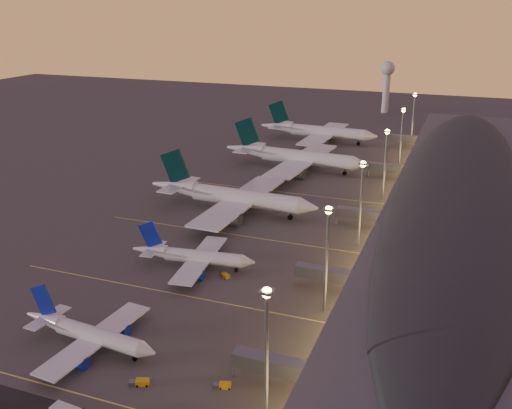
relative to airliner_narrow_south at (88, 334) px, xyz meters
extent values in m
plane|color=#3C3A37|center=(6.13, 31.51, -3.09)|extent=(700.00, 700.00, 0.00)
cylinder|color=silver|center=(2.89, -0.24, 0.06)|extent=(20.89, 5.25, 3.52)
cone|color=silver|center=(14.85, -1.26, 0.06)|extent=(3.62, 3.79, 3.52)
cone|color=silver|center=(-12.06, 1.02, 0.50)|extent=(9.60, 4.29, 3.52)
cube|color=silver|center=(1.90, -0.16, -0.56)|extent=(8.48, 30.04, 0.39)
cylinder|color=navy|center=(3.11, 6.28, -1.75)|extent=(4.87, 3.02, 2.64)
cylinder|color=navy|center=(2.01, -6.71, -1.75)|extent=(4.87, 3.02, 2.64)
cube|color=navy|center=(-11.59, 0.98, 5.06)|extent=(6.47, 1.07, 7.63)
cube|color=silver|center=(-10.93, 0.92, 1.02)|extent=(4.22, 10.91, 0.25)
cylinder|color=black|center=(11.55, -0.98, -2.40)|extent=(0.30, 0.30, 1.39)
cylinder|color=black|center=(11.55, -0.98, -2.60)|extent=(1.03, 0.70, 0.99)
cylinder|color=black|center=(1.44, 2.35, -2.40)|extent=(0.30, 0.30, 1.39)
cylinder|color=black|center=(1.44, 2.35, -2.60)|extent=(1.03, 0.70, 0.99)
cylinder|color=black|center=(1.03, -2.56, -2.40)|extent=(0.30, 0.30, 1.39)
cylinder|color=black|center=(1.03, -2.56, -2.60)|extent=(1.03, 0.70, 0.99)
cylinder|color=silver|center=(6.22, 41.92, 0.17)|extent=(21.70, 6.24, 3.65)
cone|color=silver|center=(18.56, 43.44, 0.17)|extent=(3.87, 4.04, 3.65)
cone|color=silver|center=(-9.21, 40.01, 0.62)|extent=(10.05, 4.80, 3.65)
cube|color=silver|center=(5.19, 41.79, -0.47)|extent=(9.93, 31.23, 0.40)
cylinder|color=navy|center=(5.05, 48.58, -1.70)|extent=(5.13, 3.31, 2.73)
cylinder|color=navy|center=(6.71, 35.17, -1.70)|extent=(5.13, 3.31, 2.73)
cube|color=navy|center=(-8.73, 40.07, 5.35)|extent=(6.70, 1.36, 7.91)
cube|color=silver|center=(-8.04, 40.16, 1.17)|extent=(4.78, 11.39, 0.26)
cylinder|color=black|center=(15.15, 43.02, -2.37)|extent=(0.33, 0.33, 1.44)
cylinder|color=black|center=(15.15, 43.02, -2.58)|extent=(1.09, 0.76, 1.02)
cylinder|color=black|center=(4.20, 44.24, -2.37)|extent=(0.33, 0.33, 1.44)
cylinder|color=black|center=(4.20, 44.24, -2.58)|extent=(1.09, 0.76, 1.02)
cylinder|color=black|center=(4.82, 39.17, -2.37)|extent=(0.33, 0.33, 1.44)
cylinder|color=black|center=(4.82, 39.17, -2.58)|extent=(1.09, 0.76, 1.02)
cylinder|color=silver|center=(0.88, 85.69, 2.14)|extent=(38.69, 7.58, 5.82)
cone|color=silver|center=(23.20, 84.66, 2.14)|extent=(6.47, 6.10, 5.82)
cone|color=silver|center=(-27.01, 86.97, 2.87)|extent=(17.62, 6.61, 5.82)
cube|color=silver|center=(-0.98, 85.77, 1.12)|extent=(13.74, 56.68, 0.64)
cylinder|color=slate|center=(0.83, 98.07, -0.84)|extent=(8.88, 4.76, 4.36)
cylinder|color=slate|center=(-0.30, 73.36, -0.84)|extent=(8.88, 4.76, 4.36)
cube|color=black|center=(-26.14, 86.93, 10.38)|extent=(11.50, 1.40, 12.91)
cube|color=silver|center=(-24.90, 86.87, 3.74)|extent=(7.13, 20.51, 0.41)
cylinder|color=black|center=(17.02, 84.94, -1.93)|extent=(0.49, 0.49, 2.33)
cylinder|color=black|center=(17.02, 84.94, -2.28)|extent=(1.67, 1.09, 1.63)
cylinder|color=black|center=(-2.03, 89.90, -1.93)|extent=(0.49, 0.49, 2.33)
cylinder|color=black|center=(-2.03, 89.90, -2.28)|extent=(1.67, 1.09, 1.63)
cylinder|color=black|center=(-2.40, 81.76, -1.93)|extent=(0.49, 0.49, 2.33)
cylinder|color=black|center=(-2.40, 81.76, -2.28)|extent=(1.67, 1.09, 1.63)
cylinder|color=silver|center=(5.96, 143.23, 2.35)|extent=(40.36, 9.15, 6.05)
cone|color=silver|center=(29.12, 141.41, 2.35)|extent=(6.91, 6.53, 6.05)
cone|color=silver|center=(-22.99, 145.49, 3.11)|extent=(18.49, 7.44, 6.05)
cube|color=silver|center=(4.03, 143.38, 1.29)|extent=(16.14, 59.21, 0.67)
cylinder|color=slate|center=(6.32, 156.10, -0.75)|extent=(9.36, 5.23, 4.54)
cylinder|color=slate|center=(4.31, 130.45, -0.75)|extent=(9.36, 5.23, 4.54)
cube|color=black|center=(-22.09, 145.42, 10.92)|extent=(11.97, 1.84, 13.43)
cube|color=silver|center=(-20.81, 145.32, 4.01)|extent=(8.08, 21.49, 0.42)
cylinder|color=black|center=(22.71, 141.91, -1.88)|extent=(0.52, 0.52, 2.42)
cylinder|color=black|center=(22.71, 141.91, -2.25)|extent=(1.77, 1.19, 1.69)
cylinder|color=black|center=(3.07, 147.70, -1.88)|extent=(0.52, 0.52, 2.42)
cylinder|color=black|center=(3.07, 147.70, -2.25)|extent=(1.77, 1.19, 1.69)
cylinder|color=black|center=(2.41, 139.26, -1.88)|extent=(0.52, 0.52, 2.42)
cylinder|color=black|center=(2.41, 139.26, -2.25)|extent=(1.77, 1.19, 1.69)
cylinder|color=silver|center=(1.72, 196.75, 2.12)|extent=(38.55, 7.58, 5.79)
cone|color=silver|center=(23.95, 195.71, 2.12)|extent=(6.44, 6.08, 5.79)
cone|color=silver|center=(-26.06, 198.05, 2.85)|extent=(17.56, 6.60, 5.79)
cube|color=silver|center=(-0.13, 196.83, 1.11)|extent=(13.73, 56.47, 0.64)
cylinder|color=slate|center=(1.68, 209.09, -0.85)|extent=(8.85, 4.74, 4.35)
cylinder|color=slate|center=(0.53, 184.47, -0.85)|extent=(8.85, 4.74, 4.35)
cube|color=black|center=(-25.19, 198.01, 10.33)|extent=(11.46, 1.40, 12.86)
cube|color=silver|center=(-23.96, 197.95, 3.71)|extent=(7.12, 20.43, 0.41)
cylinder|color=black|center=(17.80, 196.00, -1.93)|extent=(0.48, 0.48, 2.32)
cylinder|color=black|center=(17.80, 196.00, -2.28)|extent=(1.67, 1.09, 1.62)
cylinder|color=black|center=(-1.17, 200.94, -1.93)|extent=(0.48, 0.48, 2.32)
cylinder|color=black|center=(-1.17, 200.94, -2.28)|extent=(1.67, 1.09, 1.62)
cylinder|color=black|center=(-1.55, 192.84, -1.93)|extent=(0.48, 0.48, 2.32)
cylinder|color=black|center=(-1.55, 192.84, -2.28)|extent=(1.67, 1.09, 1.62)
cube|color=#49494E|center=(68.13, 104.01, 2.91)|extent=(40.00, 255.00, 12.00)
ellipsoid|color=#212427|center=(68.13, 104.01, 8.91)|extent=(39.00, 253.00, 10.92)
cube|color=#F7B752|center=(47.93, 104.01, 1.91)|extent=(0.40, 244.80, 8.00)
cube|color=slate|center=(40.13, 1.51, 1.41)|extent=(16.00, 3.20, 3.00)
cylinder|color=slate|center=(32.13, 1.51, -0.89)|extent=(0.70, 0.70, 4.40)
cube|color=slate|center=(40.13, 41.51, 1.41)|extent=(16.00, 3.20, 3.00)
cylinder|color=slate|center=(32.13, 41.51, -0.89)|extent=(0.70, 0.70, 4.40)
cube|color=slate|center=(40.13, 86.51, 1.41)|extent=(16.00, 3.20, 3.00)
cylinder|color=slate|center=(32.13, 86.51, -0.89)|extent=(0.70, 0.70, 4.40)
cube|color=slate|center=(40.13, 143.51, 1.41)|extent=(16.00, 3.20, 3.00)
cylinder|color=slate|center=(32.13, 143.51, -0.89)|extent=(0.70, 0.70, 4.40)
cube|color=slate|center=(40.13, 199.51, 1.41)|extent=(16.00, 3.20, 3.00)
cylinder|color=slate|center=(32.13, 199.51, -0.89)|extent=(0.70, 0.70, 4.40)
cylinder|color=slate|center=(42.13, -8.49, 9.41)|extent=(0.70, 0.70, 25.00)
cube|color=slate|center=(42.13, -8.49, 22.11)|extent=(2.20, 2.20, 0.50)
sphere|color=#F3BB5A|center=(42.13, -8.49, 21.91)|extent=(1.80, 1.80, 1.80)
cylinder|color=slate|center=(42.13, 31.51, 9.41)|extent=(0.70, 0.70, 25.00)
cube|color=slate|center=(42.13, 31.51, 22.11)|extent=(2.20, 2.20, 0.50)
sphere|color=#F3BB5A|center=(42.13, 31.51, 21.91)|extent=(1.80, 1.80, 1.80)
cylinder|color=slate|center=(42.13, 71.51, 9.41)|extent=(0.70, 0.70, 25.00)
cube|color=slate|center=(42.13, 71.51, 22.11)|extent=(2.20, 2.20, 0.50)
sphere|color=#F3BB5A|center=(42.13, 71.51, 21.91)|extent=(1.80, 1.80, 1.80)
cylinder|color=slate|center=(42.13, 116.51, 9.41)|extent=(0.70, 0.70, 25.00)
cube|color=slate|center=(42.13, 116.51, 22.11)|extent=(2.20, 2.20, 0.50)
sphere|color=#F3BB5A|center=(42.13, 116.51, 21.91)|extent=(1.80, 1.80, 1.80)
cylinder|color=slate|center=(42.13, 161.51, 9.41)|extent=(0.70, 0.70, 25.00)
cube|color=slate|center=(42.13, 161.51, 22.11)|extent=(2.20, 2.20, 0.50)
sphere|color=#F3BB5A|center=(42.13, 161.51, 21.91)|extent=(1.80, 1.80, 1.80)
cylinder|color=slate|center=(42.13, 206.51, 9.41)|extent=(0.70, 0.70, 25.00)
cube|color=slate|center=(42.13, 206.51, 22.11)|extent=(2.20, 2.20, 0.50)
sphere|color=#F3BB5A|center=(42.13, 206.51, 21.91)|extent=(1.80, 1.80, 1.80)
cylinder|color=silver|center=(16.13, 291.51, 9.91)|extent=(4.40, 4.40, 26.00)
sphere|color=silver|center=(16.13, 291.51, 24.91)|extent=(9.00, 9.00, 9.00)
cube|color=#D8C659|center=(6.13, -13.49, -3.09)|extent=(90.00, 0.36, 0.00)
cube|color=#D8C659|center=(6.13, 26.51, -3.09)|extent=(90.00, 0.36, 0.00)
cube|color=#D8C659|center=(6.13, 66.51, -3.09)|extent=(90.00, 0.36, 0.00)
cube|color=#D8C659|center=(6.13, 111.51, -3.09)|extent=(90.00, 0.36, 0.00)
cube|color=#D8C659|center=(6.13, 166.51, -3.09)|extent=(90.00, 0.36, 0.00)
cube|color=gold|center=(16.96, -7.02, -2.54)|extent=(2.78, 2.26, 1.10)
cube|color=slate|center=(15.27, -7.66, -2.69)|extent=(1.77, 1.72, 0.80)
cylinder|color=black|center=(17.54, -6.00, -2.87)|extent=(0.48, 0.33, 0.44)
cylinder|color=black|center=(18.07, -7.40, -2.87)|extent=(0.48, 0.33, 0.44)
cylinder|color=black|center=(15.85, -6.63, -2.87)|extent=(0.48, 0.33, 0.44)
cylinder|color=black|center=(16.38, -8.04, -2.87)|extent=(0.48, 0.33, 0.44)
cube|color=gold|center=(31.82, -2.31, -2.60)|extent=(2.44, 1.91, 0.98)
cube|color=slate|center=(30.29, -2.79, -2.74)|extent=(1.54, 1.48, 0.71)
cylinder|color=black|center=(32.39, -1.43, -2.90)|extent=(0.42, 0.27, 0.39)
cylinder|color=black|center=(32.78, -2.70, -2.90)|extent=(0.42, 0.27, 0.39)
cylinder|color=black|center=(30.86, -1.91, -2.90)|extent=(0.42, 0.27, 0.39)
cylinder|color=black|center=(31.26, -3.18, -2.90)|extent=(0.42, 0.27, 0.39)
cube|color=gold|center=(13.87, 39.02, -2.60)|extent=(2.51, 2.31, 0.98)
cube|color=slate|center=(12.55, 39.93, -2.74)|extent=(1.68, 1.66, 0.71)
cylinder|color=black|center=(14.90, 39.12, -2.90)|extent=(0.41, 0.35, 0.39)
cylinder|color=black|center=(14.15, 38.02, -2.90)|extent=(0.41, 0.35, 0.39)
cylinder|color=black|center=(13.58, 40.03, -2.90)|extent=(0.41, 0.35, 0.39)
cylinder|color=black|center=(12.83, 38.93, -2.90)|extent=(0.41, 0.35, 0.39)
camera|label=1|loc=(68.55, -83.10, 64.72)|focal=40.00mm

